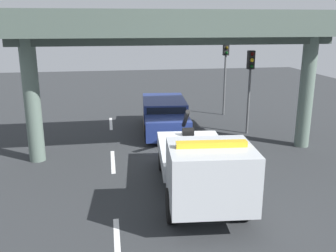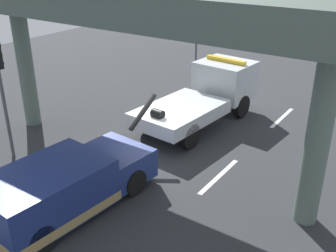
{
  "view_description": "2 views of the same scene",
  "coord_description": "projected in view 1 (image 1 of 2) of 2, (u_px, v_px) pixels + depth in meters",
  "views": [
    {
      "loc": [
        14.56,
        -2.84,
        5.55
      ],
      "look_at": [
        -1.48,
        -0.26,
        1.0
      ],
      "focal_mm": 39.88,
      "sensor_mm": 36.0,
      "label": 1
    },
    {
      "loc": [
        -10.53,
        -7.94,
        7.15
      ],
      "look_at": [
        -0.36,
        -0.97,
        1.52
      ],
      "focal_mm": 43.14,
      "sensor_mm": 36.0,
      "label": 2
    }
  ],
  "objects": [
    {
      "name": "ground_plane",
      "position": [
        180.0,
        159.0,
        15.78
      ],
      "size": [
        60.0,
        40.0,
        0.1
      ],
      "primitive_type": "cube",
      "color": "#2D3033"
    },
    {
      "name": "traffic_light_far",
      "position": [
        250.0,
        74.0,
        18.41
      ],
      "size": [
        0.39,
        0.32,
        4.2
      ],
      "color": "#515456",
      "rests_on": "ground"
    },
    {
      "name": "lane_stripe_west",
      "position": [
        111.0,
        124.0,
        21.04
      ],
      "size": [
        2.6,
        0.16,
        0.01
      ],
      "primitive_type": "cube",
      "color": "silver",
      "rests_on": "ground"
    },
    {
      "name": "lane_stripe_mid",
      "position": [
        113.0,
        161.0,
        15.34
      ],
      "size": [
        2.6,
        0.16,
        0.01
      ],
      "primitive_type": "cube",
      "color": "silver",
      "rests_on": "ground"
    },
    {
      "name": "traffic_cone_orange",
      "position": [
        210.0,
        140.0,
        16.98
      ],
      "size": [
        0.61,
        0.61,
        0.73
      ],
      "color": "orange",
      "rests_on": "ground"
    },
    {
      "name": "tow_truck_white",
      "position": [
        202.0,
        166.0,
        11.66
      ],
      "size": [
        7.33,
        2.86,
        2.46
      ],
      "color": "silver",
      "rests_on": "ground"
    },
    {
      "name": "lane_stripe_east",
      "position": [
        117.0,
        244.0,
        9.64
      ],
      "size": [
        2.6,
        0.16,
        0.01
      ],
      "primitive_type": "cube",
      "color": "silver",
      "rests_on": "ground"
    },
    {
      "name": "traffic_light_near",
      "position": [
        226.0,
        61.0,
        22.15
      ],
      "size": [
        0.39,
        0.32,
        4.53
      ],
      "color": "#515456",
      "rests_on": "ground"
    },
    {
      "name": "overpass_structure",
      "position": [
        178.0,
        30.0,
        14.99
      ],
      "size": [
        3.6,
        13.74,
        5.98
      ],
      "color": "#596B60",
      "rests_on": "ground"
    },
    {
      "name": "towed_van_green",
      "position": [
        165.0,
        116.0,
        19.54
      ],
      "size": [
        5.35,
        2.58,
        1.58
      ],
      "color": "navy",
      "rests_on": "ground"
    }
  ]
}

